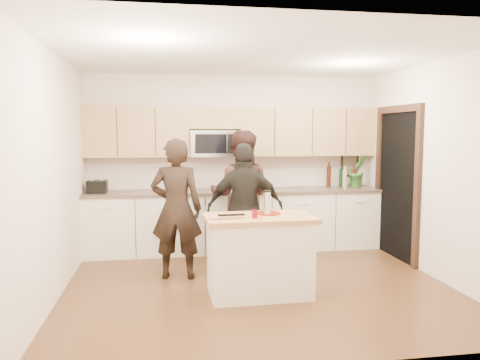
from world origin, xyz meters
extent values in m
plane|color=#54341D|center=(0.00, 0.00, 0.00)|extent=(4.50, 4.50, 0.00)
cube|color=beige|center=(0.00, 2.00, 1.35)|extent=(4.50, 0.02, 2.70)
cube|color=beige|center=(0.00, -2.00, 1.35)|extent=(4.50, 0.02, 2.70)
cube|color=beige|center=(-2.25, 0.00, 1.35)|extent=(0.02, 4.00, 2.70)
cube|color=beige|center=(2.25, 0.00, 1.35)|extent=(0.02, 4.00, 2.70)
cube|color=white|center=(0.00, 0.00, 2.70)|extent=(4.50, 4.00, 0.02)
cube|color=white|center=(0.00, 1.69, 0.45)|extent=(4.50, 0.62, 0.90)
cube|color=brown|center=(0.00, 1.68, 0.92)|extent=(4.50, 0.66, 0.04)
cube|color=tan|center=(-1.48, 1.83, 1.83)|extent=(1.55, 0.33, 0.75)
cube|color=tan|center=(1.17, 1.83, 1.83)|extent=(2.17, 0.33, 0.75)
cube|color=tan|center=(-0.31, 1.83, 2.04)|extent=(0.78, 0.33, 0.33)
cube|color=silver|center=(-0.31, 1.80, 1.65)|extent=(0.76, 0.40, 0.40)
cube|color=black|center=(-0.39, 1.60, 1.65)|extent=(0.47, 0.01, 0.29)
cube|color=black|center=(-0.06, 1.60, 1.65)|extent=(0.17, 0.01, 0.29)
cube|color=black|center=(2.24, 0.90, 1.05)|extent=(0.02, 1.05, 2.10)
cube|color=black|center=(2.22, 0.33, 1.05)|extent=(0.06, 0.10, 2.10)
cube|color=black|center=(2.22, 1.48, 1.05)|extent=(0.06, 0.10, 2.10)
cube|color=black|center=(2.22, 0.90, 2.15)|extent=(0.06, 1.25, 0.10)
cube|color=black|center=(1.95, 1.99, 1.28)|extent=(0.30, 0.03, 0.38)
cube|color=tan|center=(1.95, 1.97, 1.28)|extent=(0.24, 0.00, 0.32)
cube|color=white|center=(-0.95, 1.38, 0.70)|extent=(0.34, 0.01, 0.48)
cube|color=white|center=(-0.95, 1.67, 0.94)|extent=(0.34, 0.60, 0.01)
cube|color=white|center=(-0.05, -0.34, 0.42)|extent=(1.11, 0.66, 0.85)
cube|color=tan|center=(-0.05, -0.34, 0.88)|extent=(1.21, 0.72, 0.05)
cylinder|color=maroon|center=(0.08, -0.24, 0.91)|extent=(0.27, 0.27, 0.02)
cube|color=silver|center=(0.05, -0.31, 1.04)|extent=(0.07, 0.06, 0.24)
cube|color=black|center=(0.05, -0.31, 1.17)|extent=(0.08, 0.06, 0.02)
cylinder|color=maroon|center=(-0.13, -0.47, 0.95)|extent=(0.06, 0.06, 0.09)
cube|color=tan|center=(-0.46, -0.41, 0.91)|extent=(0.29, 0.21, 0.02)
cube|color=black|center=(-0.37, -0.40, 0.93)|extent=(0.29, 0.04, 0.02)
cube|color=silver|center=(-0.43, -0.50, 0.92)|extent=(0.22, 0.02, 0.01)
cube|color=black|center=(-2.05, 1.67, 1.03)|extent=(0.28, 0.23, 0.18)
cube|color=silver|center=(-2.12, 1.67, 1.12)|extent=(0.03, 0.17, 0.00)
cube|color=silver|center=(-1.98, 1.67, 1.12)|extent=(0.03, 0.17, 0.00)
cylinder|color=#351509|center=(1.52, 1.78, 1.14)|extent=(0.07, 0.07, 0.40)
cylinder|color=#9E957C|center=(1.75, 1.69, 1.11)|extent=(0.07, 0.07, 0.35)
cylinder|color=black|center=(1.73, 1.78, 1.12)|extent=(0.07, 0.07, 0.36)
cylinder|color=#351509|center=(1.91, 1.71, 1.12)|extent=(0.07, 0.07, 0.35)
cylinder|color=#9E957C|center=(2.02, 1.74, 1.10)|extent=(0.07, 0.07, 0.32)
imported|color=#3A7A31|center=(1.98, 1.72, 1.21)|extent=(0.33, 0.29, 0.53)
imported|color=black|center=(-0.94, 0.43, 0.88)|extent=(0.70, 0.52, 1.75)
imported|color=#321B19|center=(-0.02, 1.13, 0.92)|extent=(1.05, 0.91, 1.84)
imported|color=black|center=(-0.06, 0.53, 0.84)|extent=(1.02, 0.51, 1.69)
camera|label=1|loc=(-1.07, -5.34, 1.82)|focal=35.00mm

